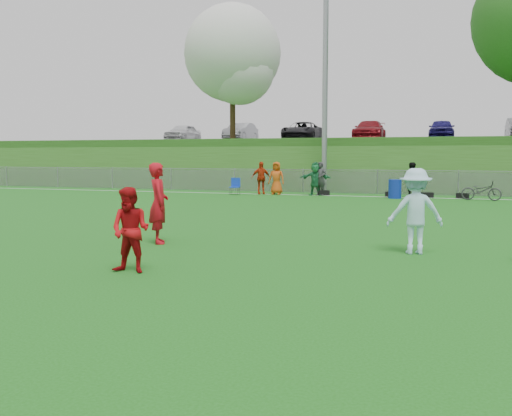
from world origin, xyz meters
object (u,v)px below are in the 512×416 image
at_px(player_blue, 415,211).
at_px(recycling_bin, 395,189).
at_px(bicycle, 481,191).
at_px(player_red_left, 159,203).
at_px(player_red_center, 131,230).

distance_m(player_blue, recycling_bin, 15.43).
relative_size(recycling_bin, bicycle, 0.52).
relative_size(player_red_left, bicycle, 1.09).
bearing_deg(recycling_bin, player_blue, -83.66).
relative_size(player_red_left, recycling_bin, 2.09).
bearing_deg(bicycle, recycling_bin, 99.75).
bearing_deg(player_blue, recycling_bin, -98.50).
bearing_deg(recycling_bin, bicycle, 0.00).
xyz_separation_m(recycling_bin, bicycle, (3.80, 0.00, 0.00)).
relative_size(player_red_left, player_red_center, 1.25).
xyz_separation_m(player_red_center, recycling_bin, (2.88, 18.88, -0.30)).
xyz_separation_m(player_red_left, player_red_center, (1.12, -3.12, -0.19)).
bearing_deg(player_blue, player_red_left, -10.43).
height_order(player_red_left, recycling_bin, player_red_left).
bearing_deg(bicycle, player_red_center, 170.25).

